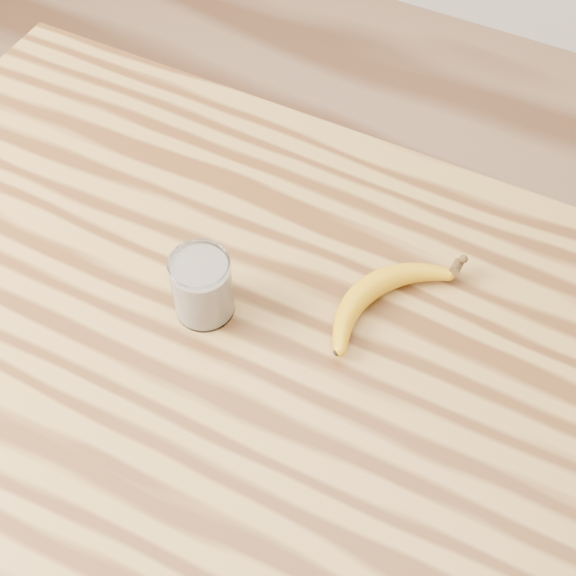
% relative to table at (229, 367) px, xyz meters
% --- Properties ---
extents(room, '(4.04, 4.04, 2.70)m').
position_rel_table_xyz_m(room, '(0.00, 0.00, 0.58)').
color(room, '#926E4E').
rests_on(room, ground).
extents(table, '(1.20, 0.80, 0.90)m').
position_rel_table_xyz_m(table, '(0.00, 0.00, 0.00)').
color(table, '#A3793B').
rests_on(table, ground).
extents(smoothie_glass, '(0.08, 0.08, 0.10)m').
position_rel_table_xyz_m(smoothie_glass, '(-0.03, 0.00, 0.18)').
color(smoothie_glass, white).
rests_on(smoothie_glass, table).
extents(banana, '(0.21, 0.30, 0.03)m').
position_rel_table_xyz_m(banana, '(0.16, 0.12, 0.15)').
color(banana, '#C68D0E').
rests_on(banana, table).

